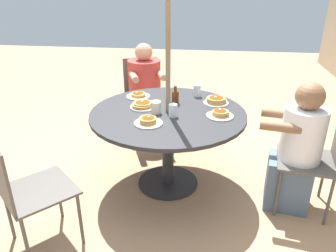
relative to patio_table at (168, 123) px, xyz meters
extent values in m
plane|color=tan|center=(0.00, 0.00, -0.61)|extent=(12.00, 12.00, 0.00)
cylinder|color=#28282B|center=(0.00, 0.00, -0.60)|extent=(0.55, 0.55, 0.01)
cylinder|color=#28282B|center=(0.00, 0.00, -0.27)|extent=(0.10, 0.10, 0.68)
cylinder|color=#28282B|center=(0.00, 0.00, 0.09)|extent=(1.31, 1.31, 0.03)
cylinder|color=#846B4C|center=(0.00, 0.00, 0.46)|extent=(0.04, 0.04, 2.14)
cylinder|color=#514C47|center=(0.35, 0.90, -0.40)|extent=(0.02, 0.02, 0.43)
cylinder|color=#514C47|center=(-0.02, 0.97, -0.40)|extent=(0.02, 0.02, 0.43)
cylinder|color=#514C47|center=(0.41, 1.27, -0.40)|extent=(0.02, 0.02, 0.43)
cylinder|color=#514C47|center=(0.05, 1.33, -0.40)|extent=(0.02, 0.02, 0.43)
cube|color=#514C47|center=(0.20, 1.12, -0.17)|extent=(0.50, 0.50, 0.02)
cube|color=slate|center=(0.18, 1.01, -0.40)|extent=(0.36, 0.39, 0.43)
cylinder|color=white|center=(0.19, 1.06, 0.04)|extent=(0.32, 0.32, 0.44)
sphere|color=brown|center=(0.19, 1.06, 0.35)|extent=(0.21, 0.21, 0.21)
cylinder|color=brown|center=(0.28, 0.86, 0.14)|extent=(0.12, 0.30, 0.07)
cylinder|color=brown|center=(0.03, 0.91, 0.14)|extent=(0.12, 0.30, 0.07)
cylinder|color=#514C47|center=(-0.95, -0.17, -0.40)|extent=(0.02, 0.02, 0.43)
cylinder|color=#514C47|center=(-0.82, -0.52, -0.40)|extent=(0.02, 0.02, 0.43)
cylinder|color=#514C47|center=(-1.30, -0.31, -0.40)|extent=(0.02, 0.02, 0.43)
cylinder|color=#514C47|center=(-1.16, -0.65, -0.40)|extent=(0.02, 0.02, 0.43)
cube|color=#514C47|center=(-1.06, -0.41, -0.17)|extent=(0.56, 0.56, 0.02)
cube|color=#514C47|center=(-1.25, -0.49, 0.05)|extent=(0.17, 0.39, 0.43)
cube|color=#3D3D42|center=(-0.95, -0.37, -0.40)|extent=(0.48, 0.46, 0.43)
cylinder|color=#B73833|center=(-1.00, -0.39, 0.06)|extent=(0.37, 0.37, 0.48)
sphere|color=tan|center=(-1.00, -0.39, 0.38)|extent=(0.19, 0.19, 0.19)
cylinder|color=tan|center=(-0.89, -0.19, 0.17)|extent=(0.29, 0.17, 0.07)
cylinder|color=tan|center=(-0.78, -0.46, 0.17)|extent=(0.29, 0.17, 0.07)
cylinder|color=#514C47|center=(0.57, -0.79, -0.40)|extent=(0.02, 0.02, 0.43)
cylinder|color=#514C47|center=(0.82, -0.52, -0.40)|extent=(0.02, 0.02, 0.43)
cylinder|color=#514C47|center=(0.84, -1.04, -0.40)|extent=(0.02, 0.02, 0.43)
cylinder|color=#514C47|center=(1.09, -0.77, -0.40)|extent=(0.02, 0.02, 0.43)
cube|color=#514C47|center=(0.83, -0.78, -0.17)|extent=(0.61, 0.61, 0.02)
cylinder|color=silver|center=(0.27, -0.12, 0.11)|extent=(0.22, 0.22, 0.01)
cylinder|color=#BC8947|center=(0.27, -0.12, 0.12)|extent=(0.13, 0.13, 0.01)
cylinder|color=#BC8947|center=(0.27, -0.12, 0.13)|extent=(0.13, 0.13, 0.01)
cylinder|color=#BC8947|center=(0.27, -0.12, 0.14)|extent=(0.13, 0.13, 0.01)
cylinder|color=#BC8947|center=(0.27, -0.12, 0.15)|extent=(0.13, 0.13, 0.01)
ellipsoid|color=brown|center=(0.27, -0.12, 0.16)|extent=(0.10, 0.10, 0.00)
cube|color=#F4E084|center=(0.27, -0.12, 0.16)|extent=(0.02, 0.02, 0.01)
cylinder|color=silver|center=(-0.06, -0.23, 0.11)|extent=(0.22, 0.22, 0.01)
cylinder|color=#BC8947|center=(-0.06, -0.23, 0.12)|extent=(0.16, 0.16, 0.01)
cylinder|color=#BC8947|center=(-0.06, -0.23, 0.13)|extent=(0.17, 0.17, 0.01)
cylinder|color=#BC8947|center=(-0.07, -0.23, 0.15)|extent=(0.16, 0.16, 0.01)
ellipsoid|color=brown|center=(-0.06, -0.23, 0.15)|extent=(0.13, 0.12, 0.00)
cube|color=#F4E084|center=(-0.07, -0.24, 0.16)|extent=(0.03, 0.03, 0.01)
cylinder|color=silver|center=(-0.33, -0.32, 0.11)|extent=(0.22, 0.22, 0.01)
cylinder|color=#BC8947|center=(-0.32, -0.33, 0.12)|extent=(0.14, 0.14, 0.01)
cylinder|color=#BC8947|center=(-0.32, -0.32, 0.14)|extent=(0.14, 0.14, 0.01)
ellipsoid|color=brown|center=(-0.33, -0.32, 0.15)|extent=(0.11, 0.10, 0.00)
cube|color=#F4E084|center=(-0.32, -0.33, 0.15)|extent=(0.03, 0.03, 0.01)
cylinder|color=silver|center=(0.05, 0.43, 0.11)|extent=(0.22, 0.22, 0.01)
cylinder|color=#BC8947|center=(0.05, 0.43, 0.12)|extent=(0.14, 0.14, 0.01)
cylinder|color=#BC8947|center=(0.05, 0.43, 0.13)|extent=(0.13, 0.13, 0.01)
cylinder|color=#BC8947|center=(0.05, 0.44, 0.14)|extent=(0.14, 0.14, 0.01)
cylinder|color=#BC8947|center=(0.06, 0.44, 0.15)|extent=(0.13, 0.13, 0.01)
ellipsoid|color=brown|center=(0.05, 0.43, 0.16)|extent=(0.11, 0.10, 0.00)
cube|color=#F4E084|center=(0.05, 0.43, 0.16)|extent=(0.03, 0.03, 0.01)
cylinder|color=silver|center=(-0.24, 0.40, 0.11)|extent=(0.22, 0.22, 0.01)
cylinder|color=#BC8947|center=(-0.24, 0.40, 0.12)|extent=(0.17, 0.17, 0.01)
cylinder|color=#BC8947|center=(-0.25, 0.41, 0.13)|extent=(0.18, 0.18, 0.01)
cylinder|color=#BC8947|center=(-0.25, 0.40, 0.14)|extent=(0.18, 0.18, 0.01)
cylinder|color=#BC8947|center=(-0.24, 0.40, 0.15)|extent=(0.16, 0.16, 0.01)
ellipsoid|color=brown|center=(-0.24, 0.40, 0.16)|extent=(0.13, 0.12, 0.00)
cube|color=#F4E084|center=(-0.24, 0.39, 0.17)|extent=(0.02, 0.02, 0.01)
cylinder|color=#602D0F|center=(-0.21, 0.04, 0.16)|extent=(0.06, 0.06, 0.11)
cylinder|color=#602D0F|center=(-0.21, 0.04, 0.24)|extent=(0.03, 0.03, 0.05)
torus|color=#602D0F|center=(-0.18, 0.04, 0.18)|extent=(0.05, 0.01, 0.05)
cylinder|color=beige|center=(0.04, -0.09, 0.15)|extent=(0.08, 0.08, 0.09)
cylinder|color=white|center=(0.04, -0.09, 0.20)|extent=(0.08, 0.08, 0.01)
cylinder|color=silver|center=(-0.42, 0.22, 0.16)|extent=(0.07, 0.07, 0.11)
cylinder|color=silver|center=(0.10, 0.05, 0.16)|extent=(0.07, 0.07, 0.10)
camera|label=1|loc=(2.53, 0.31, 1.15)|focal=35.00mm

